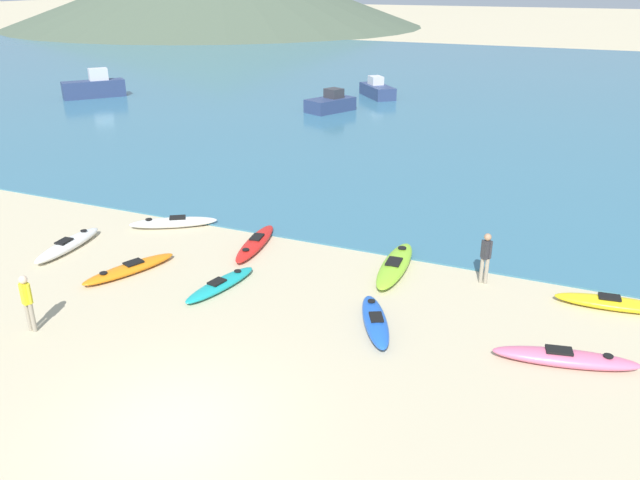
# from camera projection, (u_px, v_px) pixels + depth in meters

# --- Properties ---
(ground_plane) EXTENTS (400.00, 400.00, 0.00)m
(ground_plane) POSITION_uv_depth(u_px,v_px,m) (171.00, 428.00, 12.68)
(ground_plane) COLOR #C6B793
(bay_water) EXTENTS (160.00, 70.00, 0.06)m
(bay_water) POSITION_uv_depth(u_px,v_px,m) (501.00, 89.00, 50.59)
(bay_water) COLOR teal
(bay_water) RESTS_ON ground_plane
(kayak_on_sand_0) EXTENTS (0.87, 3.13, 0.41)m
(kayak_on_sand_0) POSITION_uv_depth(u_px,v_px,m) (68.00, 245.00, 20.86)
(kayak_on_sand_0) COLOR white
(kayak_on_sand_0) RESTS_ON ground_plane
(kayak_on_sand_1) EXTENTS (1.14, 2.85, 0.30)m
(kayak_on_sand_1) POSITION_uv_depth(u_px,v_px,m) (220.00, 284.00, 18.29)
(kayak_on_sand_1) COLOR teal
(kayak_on_sand_1) RESTS_ON ground_plane
(kayak_on_sand_2) EXTENTS (1.00, 3.57, 0.41)m
(kayak_on_sand_2) POSITION_uv_depth(u_px,v_px,m) (395.00, 265.00, 19.39)
(kayak_on_sand_2) COLOR #8CCC2D
(kayak_on_sand_2) RESTS_ON ground_plane
(kayak_on_sand_3) EXTENTS (1.72, 3.13, 0.33)m
(kayak_on_sand_3) POSITION_uv_depth(u_px,v_px,m) (129.00, 269.00, 19.25)
(kayak_on_sand_3) COLOR orange
(kayak_on_sand_3) RESTS_ON ground_plane
(kayak_on_sand_4) EXTENTS (3.41, 1.30, 0.40)m
(kayak_on_sand_4) POSITION_uv_depth(u_px,v_px,m) (565.00, 358.00, 14.68)
(kayak_on_sand_4) COLOR #E5668C
(kayak_on_sand_4) RESTS_ON ground_plane
(kayak_on_sand_5) EXTENTS (1.76, 2.70, 0.41)m
(kayak_on_sand_5) POSITION_uv_depth(u_px,v_px,m) (375.00, 321.00, 16.25)
(kayak_on_sand_5) COLOR blue
(kayak_on_sand_5) RESTS_ON ground_plane
(kayak_on_sand_6) EXTENTS (1.16, 3.35, 0.32)m
(kayak_on_sand_6) POSITION_uv_depth(u_px,v_px,m) (255.00, 243.00, 21.11)
(kayak_on_sand_6) COLOR red
(kayak_on_sand_6) RESTS_ON ground_plane
(kayak_on_sand_7) EXTENTS (3.21, 1.00, 0.36)m
(kayak_on_sand_7) POSITION_uv_depth(u_px,v_px,m) (615.00, 303.00, 17.17)
(kayak_on_sand_7) COLOR yellow
(kayak_on_sand_7) RESTS_ON ground_plane
(kayak_on_sand_8) EXTENTS (3.02, 2.27, 0.39)m
(kayak_on_sand_8) POSITION_uv_depth(u_px,v_px,m) (174.00, 222.00, 22.78)
(kayak_on_sand_8) COLOR white
(kayak_on_sand_8) RESTS_ON ground_plane
(person_near_foreground) EXTENTS (0.32, 0.26, 1.58)m
(person_near_foreground) POSITION_uv_depth(u_px,v_px,m) (27.00, 300.00, 15.80)
(person_near_foreground) COLOR gray
(person_near_foreground) RESTS_ON ground_plane
(person_near_waterline) EXTENTS (0.32, 0.28, 1.59)m
(person_near_waterline) POSITION_uv_depth(u_px,v_px,m) (486.00, 255.00, 18.33)
(person_near_waterline) COLOR gray
(person_near_waterline) RESTS_ON ground_plane
(moored_boat_0) EXTENTS (3.75, 4.22, 2.12)m
(moored_boat_0) POSITION_uv_depth(u_px,v_px,m) (94.00, 87.00, 46.73)
(moored_boat_0) COLOR navy
(moored_boat_0) RESTS_ON bay_water
(moored_boat_3) EXTENTS (2.90, 3.71, 1.48)m
(moored_boat_3) POSITION_uv_depth(u_px,v_px,m) (331.00, 103.00, 42.00)
(moored_boat_3) COLOR navy
(moored_boat_3) RESTS_ON bay_water
(moored_boat_4) EXTENTS (3.62, 3.89, 1.49)m
(moored_boat_4) POSITION_uv_depth(u_px,v_px,m) (377.00, 90.00, 46.98)
(moored_boat_4) COLOR navy
(moored_boat_4) RESTS_ON bay_water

